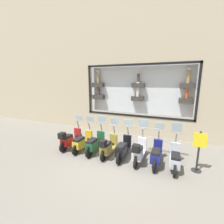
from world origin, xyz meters
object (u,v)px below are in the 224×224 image
(scooter_silver_0, at_px, (175,158))
(scooter_olive_4, at_px, (108,146))
(shop_sign_post, at_px, (199,150))
(scooter_navy_1, at_px, (156,154))
(scooter_green_5, at_px, (95,143))
(scooter_yellow_6, at_px, (82,142))
(scooter_black_3, at_px, (123,149))
(scooter_red_7, at_px, (70,139))
(scooter_white_2, at_px, (139,151))

(scooter_silver_0, height_order, scooter_olive_4, scooter_silver_0)
(scooter_silver_0, height_order, shop_sign_post, scooter_silver_0)
(scooter_navy_1, distance_m, scooter_green_5, 2.84)
(scooter_yellow_6, bearing_deg, scooter_olive_4, -92.61)
(scooter_black_3, height_order, scooter_red_7, scooter_black_3)
(scooter_yellow_6, height_order, scooter_red_7, scooter_red_7)
(scooter_navy_1, xyz_separation_m, scooter_black_3, (-0.00, 1.42, -0.00))
(scooter_black_3, xyz_separation_m, scooter_green_5, (0.00, 1.42, 0.01))
(scooter_green_5, distance_m, shop_sign_post, 4.35)
(scooter_navy_1, relative_size, scooter_red_7, 1.00)
(scooter_silver_0, relative_size, scooter_green_5, 0.99)
(scooter_red_7, bearing_deg, shop_sign_post, -88.33)
(scooter_green_5, relative_size, shop_sign_post, 1.15)
(scooter_navy_1, bearing_deg, scooter_yellow_6, 90.10)
(scooter_white_2, bearing_deg, scooter_yellow_6, 88.90)
(scooter_black_3, distance_m, scooter_olive_4, 0.71)
(scooter_silver_0, bearing_deg, scooter_black_3, 89.90)
(scooter_olive_4, height_order, scooter_red_7, scooter_olive_4)
(scooter_navy_1, bearing_deg, scooter_olive_4, 91.90)
(scooter_red_7, bearing_deg, scooter_yellow_6, -85.55)
(scooter_silver_0, height_order, scooter_yellow_6, scooter_silver_0)
(scooter_olive_4, bearing_deg, scooter_black_3, -84.33)
(scooter_silver_0, height_order, scooter_red_7, scooter_silver_0)
(scooter_white_2, xyz_separation_m, scooter_red_7, (-0.00, 3.55, 0.00))
(scooter_silver_0, distance_m, scooter_red_7, 4.97)
(scooter_white_2, xyz_separation_m, scooter_olive_4, (-0.01, 1.42, -0.02))
(scooter_olive_4, xyz_separation_m, shop_sign_post, (0.18, -3.62, 0.39))
(scooter_yellow_6, bearing_deg, scooter_red_7, 94.45)
(scooter_navy_1, height_order, scooter_yellow_6, scooter_navy_1)
(scooter_silver_0, bearing_deg, scooter_olive_4, 91.35)
(scooter_yellow_6, distance_m, shop_sign_post, 5.06)
(scooter_silver_0, distance_m, scooter_yellow_6, 4.26)
(scooter_yellow_6, height_order, shop_sign_post, shop_sign_post)
(scooter_red_7, bearing_deg, scooter_silver_0, -89.34)
(scooter_white_2, distance_m, scooter_yellow_6, 2.84)
(scooter_black_3, bearing_deg, shop_sign_post, -87.90)
(scooter_silver_0, distance_m, scooter_black_3, 2.13)
(scooter_white_2, bearing_deg, scooter_silver_0, -87.72)
(scooter_green_5, height_order, scooter_yellow_6, scooter_green_5)
(scooter_white_2, bearing_deg, scooter_green_5, 88.31)
(scooter_silver_0, relative_size, shop_sign_post, 1.14)
(scooter_white_2, relative_size, scooter_olive_4, 1.01)
(scooter_yellow_6, bearing_deg, shop_sign_post, -88.72)
(scooter_silver_0, distance_m, scooter_navy_1, 0.71)
(scooter_white_2, height_order, shop_sign_post, scooter_white_2)
(scooter_white_2, bearing_deg, scooter_red_7, 90.01)
(scooter_olive_4, distance_m, scooter_red_7, 2.13)
(scooter_navy_1, height_order, scooter_black_3, scooter_black_3)
(scooter_green_5, bearing_deg, scooter_red_7, 92.56)
(scooter_navy_1, bearing_deg, scooter_red_7, 90.82)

